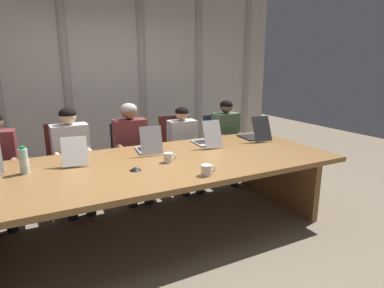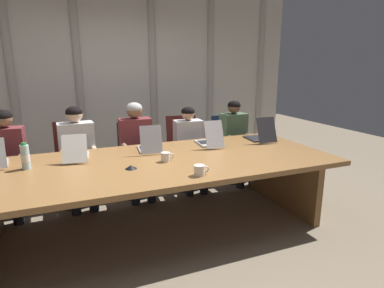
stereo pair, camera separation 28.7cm
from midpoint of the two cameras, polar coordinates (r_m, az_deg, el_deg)
The scene contains 21 objects.
ground_plane at distance 3.47m, azimuth -3.56°, elevation -14.78°, with size 12.28×12.28×0.00m, color #7F705B.
conference_table at distance 3.23m, azimuth -3.71°, elevation -5.57°, with size 3.61×1.46×0.74m.
curtain_backdrop at distance 5.23m, azimuth -11.90°, elevation 12.66°, with size 6.14×0.17×3.14m.
laptop_left_mid at distance 3.39m, azimuth -17.82°, elevation -1.69°, with size 0.28×0.46×0.27m.
laptop_center at distance 3.52m, azimuth -5.34°, elevation -0.38°, with size 0.27×0.42×0.31m.
laptop_right_mid at distance 3.78m, azimuth 5.27°, elevation 0.63°, with size 0.24×0.47×0.32m.
laptop_right_end at distance 4.13m, azimuth 14.04°, elevation 1.43°, with size 0.28×0.48×0.31m.
office_chair_left_end at distance 4.24m, azimuth -28.32°, elevation -5.85°, with size 0.60×0.60×0.92m.
office_chair_left_mid at distance 4.21m, azimuth -18.42°, elevation -4.72°, with size 0.60×0.60×0.98m.
office_chair_center at distance 4.32m, azimuth -8.27°, elevation -3.94°, with size 0.60×0.61×0.92m.
office_chair_right_mid at distance 4.53m, azimuth 0.50°, elevation -2.75°, with size 0.60×0.60×0.96m.
office_chair_right_end at distance 4.84m, azimuth 8.43°, elevation -1.92°, with size 0.60×0.60×0.93m.
person_left_end at distance 4.00m, azimuth -28.66°, elevation -1.98°, with size 0.41×0.56×1.20m.
person_left_mid at distance 3.98m, azimuth -17.88°, elevation -1.03°, with size 0.44×0.56×1.19m.
person_center at distance 4.08m, azimuth -7.90°, elevation 0.07°, with size 0.42×0.55×1.21m.
person_right_mid at distance 4.32m, azimuth 1.57°, elevation 0.16°, with size 0.41×0.56×1.12m.
person_right_end at distance 4.64m, azimuth 9.76°, elevation 1.32°, with size 0.40×0.56×1.17m.
water_bottle_primary at distance 3.21m, azimuth -25.51°, elevation -2.16°, with size 0.08×0.08×0.25m.
coffee_mug_near at distance 3.14m, azimuth -2.11°, elevation -2.36°, with size 0.13×0.09×0.09m.
coffee_mug_far at distance 2.75m, azimuth 4.39°, elevation -4.76°, with size 0.14×0.10×0.09m.
conference_mic_left_side at distance 2.95m, azimuth -8.19°, elevation -4.15°, with size 0.11×0.11×0.04m, color black.
Camera 2 is at (-0.82, -2.95, 1.67)m, focal length 29.71 mm.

